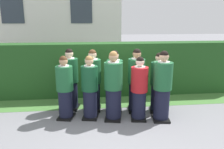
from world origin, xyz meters
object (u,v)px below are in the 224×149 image
Objects in this scene: student_front_row_2 at (113,88)px; student_in_red_blazer at (139,90)px; student_front_row_0 at (65,89)px; student_rear_row_1 at (93,82)px; student_front_row_1 at (90,89)px; student_front_row_4 at (162,88)px; student_rear_row_0 at (70,81)px; student_rear_row_4 at (158,84)px; student_rear_row_3 at (136,82)px; student_rear_row_2 at (115,82)px.

student_in_red_blazer is at bearing -6.52° from student_front_row_2.
student_rear_row_1 reaches higher than student_front_row_0.
student_rear_row_1 is (0.09, 0.50, 0.04)m from student_front_row_1.
student_front_row_0 is at bearing 171.32° from student_front_row_4.
student_front_row_2 reaches higher than student_rear_row_0.
student_front_row_2 is 1.08× the size of student_in_red_blazer.
student_front_row_2 reaches higher than student_rear_row_1.
student_front_row_2 is 1.27m from student_rear_row_4.
student_rear_row_0 is at bearing 153.10° from student_in_red_blazer.
student_rear_row_3 is at bearing -11.39° from student_rear_row_0.
student_rear_row_0 is (-0.51, 0.65, 0.04)m from student_front_row_1.
student_front_row_0 is 0.60m from student_front_row_1.
student_front_row_4 is 1.03× the size of student_rear_row_0.
student_front_row_0 is 0.93× the size of student_front_row_2.
student_rear_row_1 is at bearing -14.10° from student_rear_row_0.
student_rear_row_3 reaches higher than student_rear_row_0.
student_front_row_2 is at bearing -163.55° from student_rear_row_4.
student_rear_row_0 is (-1.68, 0.85, 0.05)m from student_in_red_blazer.
student_rear_row_4 is (2.28, -0.42, -0.04)m from student_rear_row_0.
student_front_row_4 reaches higher than student_in_red_blazer.
student_rear_row_3 reaches higher than student_rear_row_2.
student_front_row_4 is at bearing -26.27° from student_rear_row_1.
student_front_row_4 is at bearing -97.15° from student_rear_row_4.
student_rear_row_1 is at bearing 79.79° from student_front_row_1.
student_front_row_0 is 0.96× the size of student_rear_row_2.
student_rear_row_0 reaches higher than student_front_row_1.
student_rear_row_0 reaches higher than student_front_row_0.
student_rear_row_4 is (1.11, -0.21, -0.02)m from student_rear_row_2.
student_rear_row_4 reaches higher than student_in_red_blazer.
student_front_row_2 reaches higher than student_in_red_blazer.
student_in_red_blazer is at bearing 169.90° from student_front_row_4.
student_front_row_4 is 1.08× the size of student_rear_row_4.
student_rear_row_1 is at bearing 32.87° from student_front_row_0.
student_in_red_blazer is 0.93× the size of student_rear_row_3.
student_rear_row_4 is (1.22, 0.36, -0.05)m from student_front_row_2.
student_front_row_4 is (1.70, -0.30, 0.07)m from student_front_row_1.
student_front_row_2 reaches higher than student_front_row_1.
student_rear_row_1 reaches higher than student_in_red_blazer.
student_rear_row_4 is at bearing 7.40° from student_front_row_1.
student_front_row_2 is at bearing -36.35° from student_rear_row_0.
student_rear_row_2 is 0.57m from student_rear_row_3.
student_rear_row_4 reaches higher than student_front_row_1.
student_front_row_2 is 0.79m from student_rear_row_3.
student_front_row_0 is 0.95× the size of student_rear_row_1.
student_front_row_2 reaches higher than student_front_row_0.
student_rear_row_4 is at bearing 4.19° from student_front_row_0.
student_rear_row_0 is at bearing 168.61° from student_rear_row_3.
student_rear_row_2 is at bearing 17.15° from student_front_row_0.
student_front_row_4 is 0.53m from student_rear_row_4.
student_rear_row_2 is (-1.05, 0.74, -0.04)m from student_front_row_4.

